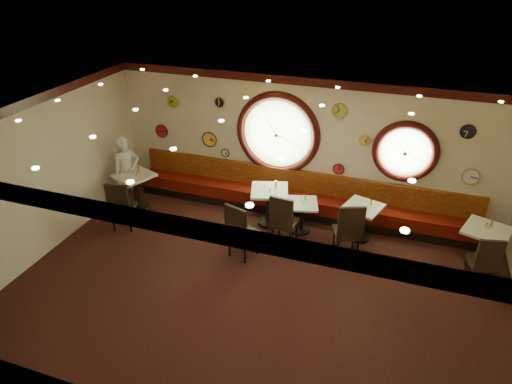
# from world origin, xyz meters

# --- Properties ---
(floor) EXTENTS (9.00, 6.00, 0.00)m
(floor) POSITION_xyz_m (0.00, 0.00, 0.00)
(floor) COLOR black
(floor) RESTS_ON ground
(ceiling) EXTENTS (9.00, 6.00, 0.02)m
(ceiling) POSITION_xyz_m (0.00, 0.00, 3.20)
(ceiling) COLOR gold
(ceiling) RESTS_ON wall_back
(wall_back) EXTENTS (9.00, 0.02, 3.20)m
(wall_back) POSITION_xyz_m (0.00, 3.00, 1.60)
(wall_back) COLOR beige
(wall_back) RESTS_ON floor
(wall_front) EXTENTS (9.00, 0.02, 3.20)m
(wall_front) POSITION_xyz_m (0.00, -3.00, 1.60)
(wall_front) COLOR beige
(wall_front) RESTS_ON floor
(wall_left) EXTENTS (0.02, 6.00, 3.20)m
(wall_left) POSITION_xyz_m (-4.50, 0.00, 1.60)
(wall_left) COLOR beige
(wall_left) RESTS_ON floor
(molding_back) EXTENTS (9.00, 0.10, 0.18)m
(molding_back) POSITION_xyz_m (0.00, 2.95, 3.11)
(molding_back) COLOR black
(molding_back) RESTS_ON wall_back
(molding_front) EXTENTS (9.00, 0.10, 0.18)m
(molding_front) POSITION_xyz_m (0.00, -2.95, 3.11)
(molding_front) COLOR black
(molding_front) RESTS_ON wall_back
(molding_left) EXTENTS (0.10, 6.00, 0.18)m
(molding_left) POSITION_xyz_m (-4.45, 0.00, 3.11)
(molding_left) COLOR black
(molding_left) RESTS_ON wall_back
(banquette_base) EXTENTS (8.00, 0.55, 0.20)m
(banquette_base) POSITION_xyz_m (0.00, 2.72, 0.10)
(banquette_base) COLOR black
(banquette_base) RESTS_ON floor
(banquette_seat) EXTENTS (8.00, 0.55, 0.30)m
(banquette_seat) POSITION_xyz_m (0.00, 2.72, 0.35)
(banquette_seat) COLOR #570E07
(banquette_seat) RESTS_ON banquette_base
(banquette_back) EXTENTS (8.00, 0.10, 0.55)m
(banquette_back) POSITION_xyz_m (0.00, 2.94, 0.75)
(banquette_back) COLOR #630C07
(banquette_back) RESTS_ON wall_back
(porthole_left_glass) EXTENTS (1.66, 0.02, 1.66)m
(porthole_left_glass) POSITION_xyz_m (-0.60, 3.00, 1.85)
(porthole_left_glass) COLOR #9AC978
(porthole_left_glass) RESTS_ON wall_back
(porthole_left_frame) EXTENTS (1.98, 0.18, 1.98)m
(porthole_left_frame) POSITION_xyz_m (-0.60, 2.98, 1.85)
(porthole_left_frame) COLOR black
(porthole_left_frame) RESTS_ON wall_back
(porthole_left_ring) EXTENTS (1.61, 0.03, 1.61)m
(porthole_left_ring) POSITION_xyz_m (-0.60, 2.95, 1.85)
(porthole_left_ring) COLOR gold
(porthole_left_ring) RESTS_ON wall_back
(porthole_right_glass) EXTENTS (1.10, 0.02, 1.10)m
(porthole_right_glass) POSITION_xyz_m (2.20, 3.00, 1.80)
(porthole_right_glass) COLOR #9AC978
(porthole_right_glass) RESTS_ON wall_back
(porthole_right_frame) EXTENTS (1.38, 0.18, 1.38)m
(porthole_right_frame) POSITION_xyz_m (2.20, 2.98, 1.80)
(porthole_right_frame) COLOR black
(porthole_right_frame) RESTS_ON wall_back
(porthole_right_ring) EXTENTS (1.09, 0.03, 1.09)m
(porthole_right_ring) POSITION_xyz_m (2.20, 2.95, 1.80)
(porthole_right_ring) COLOR gold
(porthole_right_ring) RESTS_ON wall_back
(wall_clock_0) EXTENTS (0.22, 0.03, 0.22)m
(wall_clock_0) POSITION_xyz_m (1.35, 2.96, 1.95)
(wall_clock_0) COLOR #D4C746
(wall_clock_0) RESTS_ON wall_back
(wall_clock_1) EXTENTS (0.32, 0.03, 0.32)m
(wall_clock_1) POSITION_xyz_m (-3.60, 2.96, 1.55)
(wall_clock_1) COLOR red
(wall_clock_1) RESTS_ON wall_back
(wall_clock_2) EXTENTS (0.24, 0.03, 0.24)m
(wall_clock_2) POSITION_xyz_m (0.85, 2.96, 1.20)
(wall_clock_2) COLOR red
(wall_clock_2) RESTS_ON wall_back
(wall_clock_3) EXTENTS (0.36, 0.03, 0.36)m
(wall_clock_3) POSITION_xyz_m (-2.30, 2.96, 1.50)
(wall_clock_3) COLOR yellow
(wall_clock_3) RESTS_ON wall_back
(wall_clock_4) EXTENTS (0.26, 0.03, 0.26)m
(wall_clock_4) POSITION_xyz_m (-3.20, 2.96, 2.35)
(wall_clock_4) COLOR #94BC25
(wall_clock_4) RESTS_ON wall_back
(wall_clock_5) EXTENTS (0.24, 0.03, 0.24)m
(wall_clock_5) POSITION_xyz_m (-2.00, 2.96, 2.45)
(wall_clock_5) COLOR black
(wall_clock_5) RESTS_ON wall_back
(wall_clock_6) EXTENTS (0.28, 0.03, 0.28)m
(wall_clock_6) POSITION_xyz_m (3.30, 2.96, 2.40)
(wall_clock_6) COLOR black
(wall_clock_6) RESTS_ON wall_back
(wall_clock_7) EXTENTS (0.30, 0.03, 0.30)m
(wall_clock_7) POSITION_xyz_m (0.75, 2.96, 2.55)
(wall_clock_7) COLOR #9BB538
(wall_clock_7) RESTS_ON wall_back
(wall_clock_8) EXTENTS (0.20, 0.03, 0.20)m
(wall_clock_8) POSITION_xyz_m (-1.90, 2.96, 1.20)
(wall_clock_8) COLOR silver
(wall_clock_8) RESTS_ON wall_back
(wall_clock_9) EXTENTS (0.34, 0.03, 0.34)m
(wall_clock_9) POSITION_xyz_m (3.55, 2.96, 1.45)
(wall_clock_9) COLOR white
(wall_clock_9) RESTS_ON wall_back
(table_a) EXTENTS (1.03, 1.03, 0.87)m
(table_a) POSITION_xyz_m (-3.75, 1.77, 0.55)
(table_a) COLOR black
(table_a) RESTS_ON floor
(table_b) EXTENTS (1.00, 1.00, 0.88)m
(table_b) POSITION_xyz_m (-0.49, 2.08, 0.56)
(table_b) COLOR black
(table_b) RESTS_ON floor
(table_c) EXTENTS (0.83, 0.83, 0.73)m
(table_c) POSITION_xyz_m (0.26, 2.00, 0.46)
(table_c) COLOR black
(table_c) RESTS_ON floor
(table_d) EXTENTS (0.92, 0.92, 0.81)m
(table_d) POSITION_xyz_m (1.54, 2.15, 0.51)
(table_d) COLOR black
(table_d) RESTS_ON floor
(table_e) EXTENTS (1.01, 1.01, 0.87)m
(table_e) POSITION_xyz_m (3.90, 1.94, 0.55)
(table_e) COLOR black
(table_e) RESTS_ON floor
(chair_a) EXTENTS (0.59, 0.59, 0.73)m
(chair_a) POSITION_xyz_m (-3.50, 0.80, 0.67)
(chair_a) COLOR black
(chair_a) RESTS_ON floor
(chair_b) EXTENTS (0.64, 0.64, 0.76)m
(chair_b) POSITION_xyz_m (-0.67, 0.67, 0.70)
(chair_b) COLOR black
(chair_b) RESTS_ON floor
(chair_c) EXTENTS (0.56, 0.56, 0.75)m
(chair_c) POSITION_xyz_m (0.03, 1.35, 0.69)
(chair_c) COLOR black
(chair_c) RESTS_ON floor
(chair_d) EXTENTS (0.67, 0.67, 0.77)m
(chair_d) POSITION_xyz_m (1.38, 1.39, 0.71)
(chair_d) COLOR black
(chair_d) RESTS_ON floor
(chair_e) EXTENTS (0.54, 0.54, 0.67)m
(chair_e) POSITION_xyz_m (3.87, 1.29, 0.62)
(chair_e) COLOR black
(chair_e) RESTS_ON floor
(condiment_a_salt) EXTENTS (0.03, 0.03, 0.10)m
(condiment_a_salt) POSITION_xyz_m (-3.80, 1.82, 0.92)
(condiment_a_salt) COLOR silver
(condiment_a_salt) RESTS_ON table_a
(condiment_b_salt) EXTENTS (0.04, 0.04, 0.10)m
(condiment_b_salt) POSITION_xyz_m (-0.63, 2.12, 0.93)
(condiment_b_salt) COLOR silver
(condiment_b_salt) RESTS_ON table_b
(condiment_c_salt) EXTENTS (0.03, 0.03, 0.09)m
(condiment_c_salt) POSITION_xyz_m (0.23, 2.04, 0.78)
(condiment_c_salt) COLOR silver
(condiment_c_salt) RESTS_ON table_c
(condiment_d_salt) EXTENTS (0.03, 0.03, 0.09)m
(condiment_d_salt) POSITION_xyz_m (1.46, 2.22, 0.85)
(condiment_d_salt) COLOR silver
(condiment_d_salt) RESTS_ON table_d
(condiment_a_pepper) EXTENTS (0.04, 0.04, 0.10)m
(condiment_a_pepper) POSITION_xyz_m (-3.67, 1.78, 0.92)
(condiment_a_pepper) COLOR silver
(condiment_a_pepper) RESTS_ON table_a
(condiment_b_pepper) EXTENTS (0.04, 0.04, 0.11)m
(condiment_b_pepper) POSITION_xyz_m (-0.47, 2.00, 0.94)
(condiment_b_pepper) COLOR #B9B9BE
(condiment_b_pepper) RESTS_ON table_b
(condiment_c_pepper) EXTENTS (0.03, 0.03, 0.09)m
(condiment_c_pepper) POSITION_xyz_m (0.30, 1.94, 0.78)
(condiment_c_pepper) COLOR silver
(condiment_c_pepper) RESTS_ON table_c
(condiment_d_pepper) EXTENTS (0.03, 0.03, 0.09)m
(condiment_d_pepper) POSITION_xyz_m (1.62, 2.07, 0.85)
(condiment_d_pepper) COLOR silver
(condiment_d_pepper) RESTS_ON table_d
(condiment_a_bottle) EXTENTS (0.05, 0.05, 0.15)m
(condiment_a_bottle) POSITION_xyz_m (-3.69, 1.90, 0.94)
(condiment_a_bottle) COLOR gold
(condiment_a_bottle) RESTS_ON table_a
(condiment_b_bottle) EXTENTS (0.05, 0.05, 0.17)m
(condiment_b_bottle) POSITION_xyz_m (-0.40, 2.22, 0.97)
(condiment_b_bottle) COLOR yellow
(condiment_b_bottle) RESTS_ON table_b
(condiment_c_bottle) EXTENTS (0.04, 0.04, 0.14)m
(condiment_c_bottle) POSITION_xyz_m (0.30, 2.13, 0.81)
(condiment_c_bottle) COLOR orange
(condiment_c_bottle) RESTS_ON table_c
(condiment_d_bottle) EXTENTS (0.04, 0.04, 0.14)m
(condiment_d_bottle) POSITION_xyz_m (1.69, 2.22, 0.88)
(condiment_d_bottle) COLOR gold
(condiment_d_bottle) RESTS_ON table_d
(condiment_e_salt) EXTENTS (0.04, 0.04, 0.11)m
(condiment_e_salt) POSITION_xyz_m (3.87, 1.97, 0.92)
(condiment_e_salt) COLOR silver
(condiment_e_salt) RESTS_ON table_e
(condiment_e_pepper) EXTENTS (0.04, 0.04, 0.10)m
(condiment_e_pepper) POSITION_xyz_m (3.93, 1.95, 0.92)
(condiment_e_pepper) COLOR silver
(condiment_e_pepper) RESTS_ON table_e
(condiment_e_bottle) EXTENTS (0.05, 0.05, 0.16)m
(condiment_e_bottle) POSITION_xyz_m (3.97, 2.04, 0.95)
(condiment_e_bottle) COLOR gold
(condiment_e_bottle) RESTS_ON table_e
(waiter) EXTENTS (0.70, 0.75, 1.72)m
(waiter) POSITION_xyz_m (-4.00, 1.88, 0.86)
(waiter) COLOR white
(waiter) RESTS_ON floor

